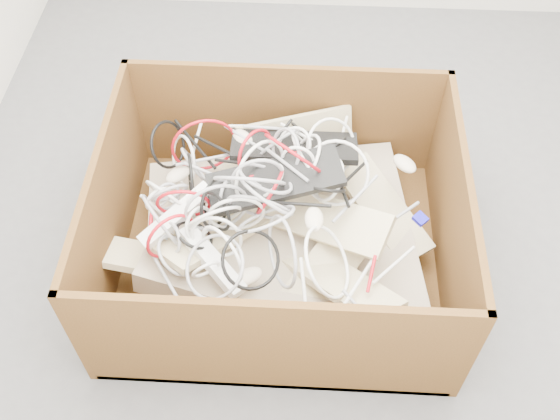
{
  "coord_description": "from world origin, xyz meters",
  "views": [
    {
      "loc": [
        -0.03,
        -1.67,
        2.16
      ],
      "look_at": [
        -0.11,
        -0.2,
        0.3
      ],
      "focal_mm": 42.29,
      "sensor_mm": 36.0,
      "label": 1
    }
  ],
  "objects_px": {
    "cardboard_box": "(275,241)",
    "vga_plug": "(420,219)",
    "power_strip_left": "(176,216)",
    "power_strip_right": "(212,261)"
  },
  "relations": [
    {
      "from": "cardboard_box",
      "to": "power_strip_left",
      "type": "bearing_deg",
      "value": -164.87
    },
    {
      "from": "power_strip_right",
      "to": "vga_plug",
      "type": "bearing_deg",
      "value": 62.16
    },
    {
      "from": "cardboard_box",
      "to": "vga_plug",
      "type": "bearing_deg",
      "value": -2.65
    },
    {
      "from": "cardboard_box",
      "to": "power_strip_right",
      "type": "relative_size",
      "value": 4.22
    },
    {
      "from": "cardboard_box",
      "to": "power_strip_right",
      "type": "bearing_deg",
      "value": -130.82
    },
    {
      "from": "cardboard_box",
      "to": "vga_plug",
      "type": "distance_m",
      "value": 0.55
    },
    {
      "from": "power_strip_left",
      "to": "vga_plug",
      "type": "height_order",
      "value": "power_strip_left"
    },
    {
      "from": "power_strip_left",
      "to": "vga_plug",
      "type": "relative_size",
      "value": 6.62
    },
    {
      "from": "power_strip_right",
      "to": "vga_plug",
      "type": "xyz_separation_m",
      "value": [
        0.71,
        0.21,
        0.01
      ]
    },
    {
      "from": "cardboard_box",
      "to": "vga_plug",
      "type": "height_order",
      "value": "cardboard_box"
    }
  ]
}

